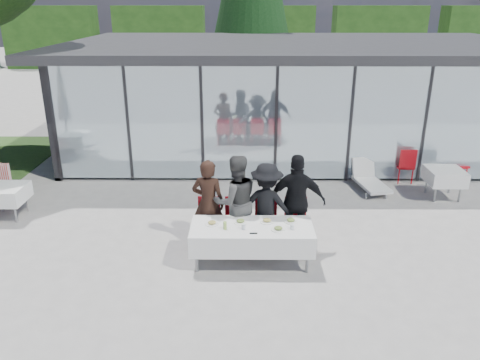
# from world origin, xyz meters

# --- Properties ---
(ground) EXTENTS (90.00, 90.00, 0.00)m
(ground) POSITION_xyz_m (0.00, 0.00, 0.00)
(ground) COLOR #A09D98
(ground) RESTS_ON ground
(pavilion) EXTENTS (14.80, 8.80, 3.44)m
(pavilion) POSITION_xyz_m (2.00, 8.16, 2.15)
(pavilion) COLOR gray
(pavilion) RESTS_ON ground
(treeline) EXTENTS (62.50, 2.00, 4.40)m
(treeline) POSITION_xyz_m (-2.00, 28.00, 2.20)
(treeline) COLOR #193912
(treeline) RESTS_ON ground
(dining_table) EXTENTS (2.26, 0.96, 0.75)m
(dining_table) POSITION_xyz_m (0.34, -0.22, 0.54)
(dining_table) COLOR white
(dining_table) RESTS_ON ground
(diner_a) EXTENTS (0.78, 0.78, 1.80)m
(diner_a) POSITION_xyz_m (-0.51, 0.47, 0.90)
(diner_a) COLOR #311D15
(diner_a) RESTS_ON ground
(diner_chair_a) EXTENTS (0.44, 0.44, 0.97)m
(diner_chair_a) POSITION_xyz_m (-0.51, 0.53, 0.54)
(diner_chair_a) COLOR #AE0B13
(diner_chair_a) RESTS_ON ground
(diner_b) EXTENTS (1.14, 1.14, 1.90)m
(diner_b) POSITION_xyz_m (0.03, 0.47, 0.95)
(diner_b) COLOR #494949
(diner_b) RESTS_ON ground
(diner_chair_b) EXTENTS (0.44, 0.44, 0.97)m
(diner_chair_b) POSITION_xyz_m (0.03, 0.53, 0.54)
(diner_chair_b) COLOR #AE0B13
(diner_chair_b) RESTS_ON ground
(diner_c) EXTENTS (1.34, 1.34, 1.73)m
(diner_c) POSITION_xyz_m (0.63, 0.47, 0.86)
(diner_c) COLOR black
(diner_c) RESTS_ON ground
(diner_chair_c) EXTENTS (0.44, 0.44, 0.97)m
(diner_chair_c) POSITION_xyz_m (0.63, 0.53, 0.54)
(diner_chair_c) COLOR #AE0B13
(diner_chair_c) RESTS_ON ground
(diner_d) EXTENTS (1.24, 1.24, 1.91)m
(diner_d) POSITION_xyz_m (1.23, 0.47, 0.95)
(diner_d) COLOR black
(diner_d) RESTS_ON ground
(diner_chair_d) EXTENTS (0.44, 0.44, 0.97)m
(diner_chair_d) POSITION_xyz_m (1.23, 0.53, 0.54)
(diner_chair_d) COLOR #AE0B13
(diner_chair_d) RESTS_ON ground
(plate_a) EXTENTS (0.25, 0.25, 0.07)m
(plate_a) POSITION_xyz_m (-0.40, -0.15, 0.78)
(plate_a) COLOR white
(plate_a) RESTS_ON dining_table
(plate_b) EXTENTS (0.25, 0.25, 0.07)m
(plate_b) POSITION_xyz_m (0.13, -0.08, 0.78)
(plate_b) COLOR white
(plate_b) RESTS_ON dining_table
(plate_c) EXTENTS (0.25, 0.25, 0.07)m
(plate_c) POSITION_xyz_m (0.62, -0.05, 0.78)
(plate_c) COLOR white
(plate_c) RESTS_ON dining_table
(plate_d) EXTENTS (0.25, 0.25, 0.07)m
(plate_d) POSITION_xyz_m (1.07, -0.03, 0.78)
(plate_d) COLOR white
(plate_d) RESTS_ON dining_table
(plate_extra) EXTENTS (0.25, 0.25, 0.07)m
(plate_extra) POSITION_xyz_m (0.81, -0.37, 0.78)
(plate_extra) COLOR white
(plate_extra) RESTS_ON dining_table
(juice_bottle) EXTENTS (0.06, 0.06, 0.15)m
(juice_bottle) POSITION_xyz_m (-0.15, -0.35, 0.82)
(juice_bottle) COLOR #92BA4D
(juice_bottle) RESTS_ON dining_table
(drinking_glasses) EXTENTS (0.95, 0.07, 0.10)m
(drinking_glasses) POSITION_xyz_m (0.62, -0.35, 0.80)
(drinking_glasses) COLOR silver
(drinking_glasses) RESTS_ON dining_table
(folded_eyeglasses) EXTENTS (0.14, 0.03, 0.01)m
(folded_eyeglasses) POSITION_xyz_m (0.36, -0.52, 0.76)
(folded_eyeglasses) COLOR black
(folded_eyeglasses) RESTS_ON dining_table
(spare_table_left) EXTENTS (0.86, 0.86, 0.74)m
(spare_table_left) POSITION_xyz_m (-5.18, 1.73, 0.55)
(spare_table_left) COLOR white
(spare_table_left) RESTS_ON ground
(spare_table_right) EXTENTS (0.86, 0.86, 0.74)m
(spare_table_right) POSITION_xyz_m (5.18, 2.97, 0.55)
(spare_table_right) COLOR white
(spare_table_right) RESTS_ON ground
(spare_chair_a) EXTENTS (0.56, 0.56, 0.97)m
(spare_chair_a) POSITION_xyz_m (5.97, 4.17, 0.54)
(spare_chair_a) COLOR #AE0B13
(spare_chair_a) RESTS_ON ground
(spare_chair_b) EXTENTS (0.44, 0.44, 0.97)m
(spare_chair_b) POSITION_xyz_m (4.54, 3.95, 0.54)
(spare_chair_b) COLOR #AE0B13
(spare_chair_b) RESTS_ON ground
(lounger) EXTENTS (0.83, 1.42, 0.72)m
(lounger) POSITION_xyz_m (3.47, 3.56, 0.26)
(lounger) COLOR silver
(lounger) RESTS_ON ground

